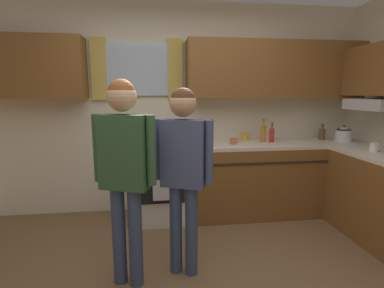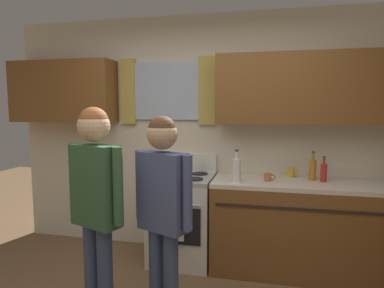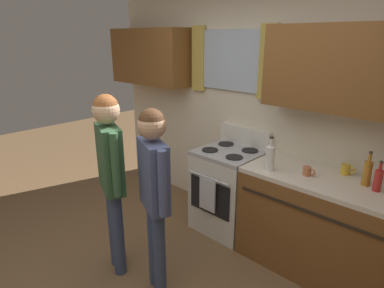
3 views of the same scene
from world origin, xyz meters
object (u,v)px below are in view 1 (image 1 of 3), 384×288
at_px(mug_ceramic_white, 374,147).
at_px(adult_left, 124,160).
at_px(mug_mustard_yellow, 245,137).
at_px(bottle_milk_white, 211,136).
at_px(stovetop_kettle, 344,134).
at_px(bottle_sauce_red, 272,135).
at_px(cup_terracotta, 233,141).
at_px(bottle_oil_amber, 263,133).
at_px(adult_in_plaid, 183,161).
at_px(bottle_squat_brown, 322,134).
at_px(stove_oven, 161,181).

bearing_deg(mug_ceramic_white, adult_left, -167.79).
bearing_deg(mug_mustard_yellow, adult_left, -134.27).
bearing_deg(adult_left, bottle_milk_white, 50.47).
relative_size(mug_ceramic_white, stovetop_kettle, 0.46).
relative_size(bottle_sauce_red, adult_left, 0.15).
distance_m(bottle_sauce_red, cup_terracotta, 0.52).
distance_m(bottle_sauce_red, bottle_oil_amber, 0.11).
distance_m(mug_mustard_yellow, cup_terracotta, 0.34).
bearing_deg(bottle_oil_amber, mug_ceramic_white, -40.43).
bearing_deg(bottle_milk_white, bottle_sauce_red, 14.57).
xyz_separation_m(mug_ceramic_white, adult_left, (-2.50, -0.54, 0.06)).
distance_m(bottle_milk_white, adult_in_plaid, 1.06).
bearing_deg(mug_mustard_yellow, bottle_milk_white, -144.40).
xyz_separation_m(bottle_sauce_red, mug_mustard_yellow, (-0.29, 0.16, -0.05)).
distance_m(bottle_milk_white, adult_left, 1.37).
bearing_deg(bottle_squat_brown, stovetop_kettle, -52.56).
bearing_deg(adult_left, bottle_squat_brown, 29.70).
xyz_separation_m(bottle_oil_amber, stovetop_kettle, (0.99, -0.15, -0.01)).
xyz_separation_m(bottle_squat_brown, mug_ceramic_white, (0.08, -0.84, -0.03)).
xyz_separation_m(stove_oven, adult_left, (-0.30, -1.24, 0.54)).
height_order(bottle_sauce_red, mug_mustard_yellow, bottle_sauce_red).
relative_size(bottle_squat_brown, adult_in_plaid, 0.13).
relative_size(mug_mustard_yellow, mug_ceramic_white, 0.96).
relative_size(stove_oven, adult_in_plaid, 0.71).
bearing_deg(stove_oven, bottle_oil_amber, 3.39).
height_order(stove_oven, adult_in_plaid, adult_in_plaid).
xyz_separation_m(stove_oven, cup_terracotta, (0.86, -0.06, 0.47)).
relative_size(stove_oven, adult_left, 0.68).
relative_size(stove_oven, stovetop_kettle, 4.02).
distance_m(stovetop_kettle, adult_in_plaid, 2.39).
bearing_deg(stovetop_kettle, adult_in_plaid, -152.98).
height_order(bottle_sauce_red, cup_terracotta, bottle_sauce_red).
bearing_deg(cup_terracotta, stove_oven, 175.97).
bearing_deg(cup_terracotta, adult_left, -134.70).
height_order(bottle_milk_white, mug_mustard_yellow, bottle_milk_white).
bearing_deg(bottle_squat_brown, mug_mustard_yellow, 177.07).
relative_size(stovetop_kettle, adult_left, 0.17).
relative_size(stove_oven, cup_terracotta, 10.11).
bearing_deg(bottle_squat_brown, adult_in_plaid, -146.62).
xyz_separation_m(stove_oven, mug_mustard_yellow, (1.09, 0.19, 0.48)).
bearing_deg(bottle_milk_white, bottle_oil_amber, 19.90).
bearing_deg(mug_mustard_yellow, stovetop_kettle, -12.51).
distance_m(bottle_oil_amber, mug_ceramic_white, 1.20).
relative_size(stove_oven, mug_mustard_yellow, 9.15).
distance_m(bottle_oil_amber, cup_terracotta, 0.45).
distance_m(stove_oven, mug_ceramic_white, 2.35).
bearing_deg(bottle_milk_white, mug_ceramic_white, -17.62).
xyz_separation_m(bottle_squat_brown, bottle_sauce_red, (-0.74, -0.11, 0.02)).
relative_size(bottle_sauce_red, adult_in_plaid, 0.16).
height_order(bottle_oil_amber, cup_terracotta, bottle_oil_amber).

